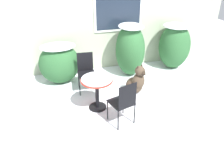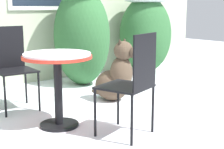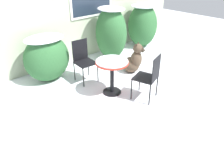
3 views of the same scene
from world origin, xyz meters
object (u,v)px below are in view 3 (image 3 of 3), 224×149
(patio_table, at_px, (112,68))
(patio_chair_far_side, at_px, (149,76))
(patio_chair_near_table, at_px, (83,59))
(dog, at_px, (133,61))

(patio_table, bearing_deg, patio_chair_far_side, -60.12)
(patio_chair_near_table, bearing_deg, patio_chair_far_side, -69.11)
(patio_chair_near_table, height_order, patio_chair_far_side, same)
(patio_chair_near_table, xyz_separation_m, patio_chair_far_side, (0.47, -1.53, 0.00))
(patio_table, distance_m, dog, 1.14)
(patio_chair_far_side, height_order, dog, patio_chair_far_side)
(patio_table, distance_m, patio_chair_far_side, 0.77)
(dog, bearing_deg, patio_table, 175.71)
(patio_chair_far_side, bearing_deg, patio_table, -76.95)
(patio_table, bearing_deg, dog, 18.80)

